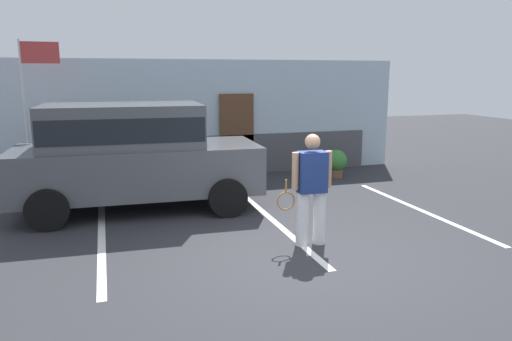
{
  "coord_description": "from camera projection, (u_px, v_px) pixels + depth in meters",
  "views": [
    {
      "loc": [
        -2.58,
        -6.22,
        2.61
      ],
      "look_at": [
        -0.25,
        1.2,
        1.05
      ],
      "focal_mm": 33.96,
      "sensor_mm": 36.0,
      "label": 1
    }
  ],
  "objects": [
    {
      "name": "ground_plane",
      "position": [
        297.0,
        255.0,
        7.09
      ],
      "size": [
        40.0,
        40.0,
        0.0
      ],
      "primitive_type": "plane",
      "color": "#2D2D33"
    },
    {
      "name": "flag_pole",
      "position": [
        32.0,
        89.0,
        10.3
      ],
      "size": [
        0.8,
        0.06,
        3.32
      ],
      "color": "silver",
      "rests_on": "ground_plane"
    },
    {
      "name": "tennis_player_man",
      "position": [
        311.0,
        188.0,
        7.36
      ],
      "size": [
        0.9,
        0.28,
        1.73
      ],
      "rotation": [
        0.0,
        0.0,
        3.12
      ],
      "color": "white",
      "rests_on": "ground_plane"
    },
    {
      "name": "parked_suv",
      "position": [
        132.0,
        151.0,
        9.27
      ],
      "size": [
        4.67,
        2.31,
        2.05
      ],
      "rotation": [
        0.0,
        0.0,
        -0.04
      ],
      "color": "#4C4F54",
      "rests_on": "ground_plane"
    },
    {
      "name": "parking_stripe_2",
      "position": [
        420.0,
        210.0,
        9.43
      ],
      "size": [
        0.12,
        4.4,
        0.01
      ],
      "primitive_type": "cube",
      "color": "silver",
      "rests_on": "ground_plane"
    },
    {
      "name": "potted_plant_by_porch",
      "position": [
        336.0,
        162.0,
        12.31
      ],
      "size": [
        0.54,
        0.54,
        0.71
      ],
      "color": "brown",
      "rests_on": "ground_plane"
    },
    {
      "name": "house_frontage",
      "position": [
        209.0,
        121.0,
        12.52
      ],
      "size": [
        10.43,
        0.4,
        2.96
      ],
      "color": "silver",
      "rests_on": "ground_plane"
    },
    {
      "name": "parking_stripe_0",
      "position": [
        102.0,
        241.0,
        7.69
      ],
      "size": [
        0.12,
        4.4,
        0.01
      ],
      "primitive_type": "cube",
      "color": "silver",
      "rests_on": "ground_plane"
    },
    {
      "name": "parking_stripe_1",
      "position": [
        277.0,
        224.0,
        8.56
      ],
      "size": [
        0.12,
        4.4,
        0.01
      ],
      "primitive_type": "cube",
      "color": "silver",
      "rests_on": "ground_plane"
    }
  ]
}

